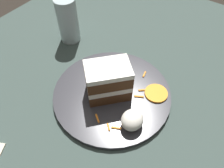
{
  "coord_description": "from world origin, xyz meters",
  "views": [
    {
      "loc": [
        -0.26,
        -0.15,
        0.47
      ],
      "look_at": [
        0.01,
        0.04,
        0.07
      ],
      "focal_mm": 35.0,
      "sensor_mm": 36.0,
      "label": 1
    }
  ],
  "objects_px": {
    "plate": "(112,94)",
    "cream_dollop": "(132,120)",
    "cake_slice": "(109,80)",
    "orange_garnish": "(156,93)",
    "drinking_glass": "(68,23)"
  },
  "relations": [
    {
      "from": "plate",
      "to": "drinking_glass",
      "type": "height_order",
      "value": "drinking_glass"
    },
    {
      "from": "cream_dollop",
      "to": "drinking_glass",
      "type": "relative_size",
      "value": 0.39
    },
    {
      "from": "cream_dollop",
      "to": "drinking_glass",
      "type": "height_order",
      "value": "drinking_glass"
    },
    {
      "from": "cake_slice",
      "to": "drinking_glass",
      "type": "relative_size",
      "value": 0.9
    },
    {
      "from": "plate",
      "to": "orange_garnish",
      "type": "xyz_separation_m",
      "value": [
        0.06,
        -0.09,
        0.01
      ]
    },
    {
      "from": "orange_garnish",
      "to": "drinking_glass",
      "type": "xyz_separation_m",
      "value": [
        0.05,
        0.33,
        0.04
      ]
    },
    {
      "from": "cake_slice",
      "to": "orange_garnish",
      "type": "distance_m",
      "value": 0.13
    },
    {
      "from": "cake_slice",
      "to": "cream_dollop",
      "type": "height_order",
      "value": "cake_slice"
    },
    {
      "from": "orange_garnish",
      "to": "plate",
      "type": "bearing_deg",
      "value": 122.36
    },
    {
      "from": "plate",
      "to": "cream_dollop",
      "type": "height_order",
      "value": "cream_dollop"
    },
    {
      "from": "cream_dollop",
      "to": "drinking_glass",
      "type": "xyz_separation_m",
      "value": [
        0.16,
        0.33,
        0.03
      ]
    },
    {
      "from": "orange_garnish",
      "to": "cream_dollop",
      "type": "bearing_deg",
      "value": 177.49
    },
    {
      "from": "plate",
      "to": "drinking_glass",
      "type": "distance_m",
      "value": 0.27
    },
    {
      "from": "cake_slice",
      "to": "orange_garnish",
      "type": "bearing_deg",
      "value": 74.95
    },
    {
      "from": "plate",
      "to": "cake_slice",
      "type": "distance_m",
      "value": 0.05
    }
  ]
}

